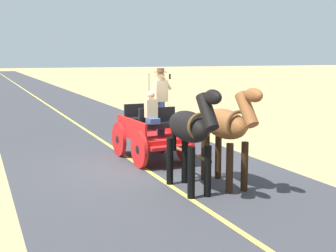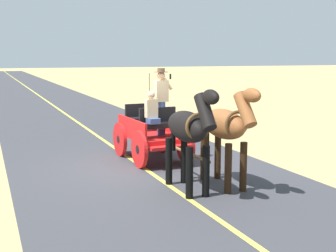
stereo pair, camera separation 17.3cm
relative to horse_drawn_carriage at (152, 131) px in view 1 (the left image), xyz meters
The scene contains 6 objects.
ground_plane 1.17m from the horse_drawn_carriage, 49.93° to the left, with size 200.00×200.00×0.00m, color tan.
road_surface 1.17m from the horse_drawn_carriage, 49.93° to the left, with size 6.50×160.00×0.01m, color #38383D.
road_centre_stripe 1.16m from the horse_drawn_carriage, 49.93° to the left, with size 0.12×160.00×0.00m, color #DBCC4C.
horse_drawn_carriage is the anchor object (origin of this frame).
horse_near_side 3.10m from the horse_drawn_carriage, 100.49° to the left, with size 0.58×2.13×2.21m.
horse_off_side 3.10m from the horse_drawn_carriage, 83.88° to the left, with size 0.57×2.13×2.21m.
Camera 1 is at (3.80, 10.63, 2.82)m, focal length 48.32 mm.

